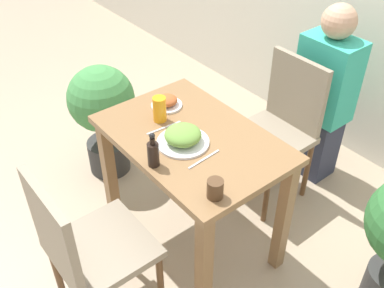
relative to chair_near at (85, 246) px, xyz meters
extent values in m
plane|color=tan|center=(-0.07, 0.65, -0.51)|extent=(16.00, 16.00, 0.00)
cube|color=olive|center=(-0.07, 0.65, 0.23)|extent=(0.93, 0.62, 0.04)
cube|color=olive|center=(-0.49, 0.39, -0.15)|extent=(0.06, 0.06, 0.73)
cube|color=olive|center=(0.34, 0.39, -0.15)|extent=(0.06, 0.06, 0.73)
cube|color=olive|center=(-0.49, 0.92, -0.15)|extent=(0.06, 0.06, 0.73)
cube|color=olive|center=(0.34, 0.92, -0.15)|extent=(0.06, 0.06, 0.73)
cube|color=gray|center=(0.00, 0.08, -0.07)|extent=(0.42, 0.42, 0.04)
cube|color=gray|center=(0.00, -0.11, 0.17)|extent=(0.40, 0.04, 0.44)
cylinder|color=brown|center=(0.18, 0.26, -0.30)|extent=(0.03, 0.03, 0.42)
cylinder|color=brown|center=(-0.18, 0.26, -0.30)|extent=(0.03, 0.03, 0.42)
cylinder|color=brown|center=(-0.18, -0.10, -0.30)|extent=(0.03, 0.03, 0.42)
cube|color=gray|center=(-0.11, 1.28, -0.07)|extent=(0.42, 0.42, 0.04)
cube|color=gray|center=(-0.11, 1.47, 0.17)|extent=(0.40, 0.04, 0.44)
cylinder|color=brown|center=(-0.29, 1.10, -0.30)|extent=(0.03, 0.03, 0.42)
cylinder|color=brown|center=(0.07, 1.10, -0.30)|extent=(0.03, 0.03, 0.42)
cylinder|color=brown|center=(-0.29, 1.46, -0.30)|extent=(0.03, 0.03, 0.42)
cylinder|color=brown|center=(0.07, 1.46, -0.30)|extent=(0.03, 0.03, 0.42)
cylinder|color=white|center=(-0.05, 0.58, 0.26)|extent=(0.25, 0.25, 0.01)
ellipsoid|color=olive|center=(-0.05, 0.58, 0.30)|extent=(0.17, 0.17, 0.07)
cylinder|color=white|center=(-0.36, 0.71, 0.26)|extent=(0.16, 0.16, 0.01)
ellipsoid|color=#A35128|center=(-0.36, 0.71, 0.29)|extent=(0.11, 0.11, 0.05)
cylinder|color=#4C331E|center=(0.31, 0.47, 0.29)|extent=(0.07, 0.07, 0.08)
cylinder|color=orange|center=(-0.28, 0.61, 0.32)|extent=(0.07, 0.07, 0.13)
cylinder|color=black|center=(-0.01, 0.39, 0.31)|extent=(0.05, 0.05, 0.12)
cylinder|color=black|center=(-0.01, 0.39, 0.38)|extent=(0.02, 0.02, 0.03)
sphere|color=black|center=(-0.01, 0.39, 0.41)|extent=(0.03, 0.03, 0.03)
cube|color=silver|center=(-0.21, 0.58, 0.26)|extent=(0.02, 0.19, 0.00)
cube|color=silver|center=(0.10, 0.58, 0.26)|extent=(0.02, 0.19, 0.00)
cylinder|color=#333333|center=(-0.94, 0.62, -0.40)|extent=(0.27, 0.27, 0.23)
cylinder|color=brown|center=(-0.94, 0.62, -0.22)|extent=(0.05, 0.05, 0.13)
sphere|color=#428947|center=(-0.94, 0.62, 0.05)|extent=(0.42, 0.42, 0.42)
cube|color=#2D3347|center=(-0.07, 1.69, -0.29)|extent=(0.28, 0.20, 0.45)
cube|color=#33B299|center=(-0.07, 1.69, 0.20)|extent=(0.34, 0.22, 0.52)
sphere|color=tan|center=(-0.07, 1.69, 0.56)|extent=(0.20, 0.20, 0.20)
camera|label=1|loc=(1.28, -0.42, 1.54)|focal=42.00mm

